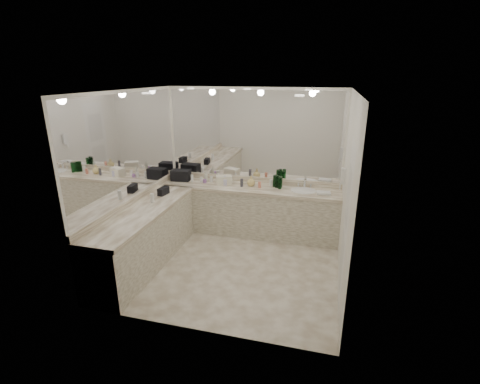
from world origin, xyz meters
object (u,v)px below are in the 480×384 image
(cream_cosmetic_case, at_px, (224,180))
(soap_bottle_b, at_px, (225,180))
(hand_towel, at_px, (324,193))
(soap_bottle_c, at_px, (251,181))
(wall_phone, at_px, (343,176))
(sink, at_px, (303,191))
(black_toiletry_bag, at_px, (181,175))
(soap_bottle_a, at_px, (206,176))

(cream_cosmetic_case, height_order, soap_bottle_b, soap_bottle_b)
(soap_bottle_b, bearing_deg, hand_towel, -2.05)
(hand_towel, bearing_deg, cream_cosmetic_case, 176.41)
(soap_bottle_b, distance_m, soap_bottle_c, 0.47)
(soap_bottle_b, bearing_deg, wall_phone, -13.24)
(sink, relative_size, hand_towel, 1.95)
(cream_cosmetic_case, bearing_deg, black_toiletry_bag, 156.82)
(sink, distance_m, soap_bottle_c, 0.94)
(soap_bottle_b, bearing_deg, sink, 1.13)
(black_toiletry_bag, bearing_deg, soap_bottle_c, -0.14)
(sink, bearing_deg, black_toiletry_bag, 178.90)
(black_toiletry_bag, bearing_deg, wall_phone, -10.63)
(soap_bottle_a, bearing_deg, sink, -3.06)
(black_toiletry_bag, xyz_separation_m, soap_bottle_b, (0.89, -0.07, -0.01))
(soap_bottle_c, bearing_deg, soap_bottle_a, 176.32)
(hand_towel, xyz_separation_m, soap_bottle_b, (-1.74, 0.06, 0.07))
(sink, xyz_separation_m, soap_bottle_a, (-1.82, 0.10, 0.11))
(wall_phone, xyz_separation_m, soap_bottle_a, (-2.42, 0.60, -0.35))
(cream_cosmetic_case, height_order, soap_bottle_c, soap_bottle_c)
(cream_cosmetic_case, distance_m, soap_bottle_b, 0.06)
(soap_bottle_a, height_order, soap_bottle_b, soap_bottle_a)
(cream_cosmetic_case, bearing_deg, sink, -22.54)
(black_toiletry_bag, relative_size, hand_towel, 1.54)
(wall_phone, xyz_separation_m, soap_bottle_c, (-1.54, 0.54, -0.36))
(wall_phone, bearing_deg, soap_bottle_a, 166.14)
(black_toiletry_bag, relative_size, soap_bottle_c, 1.85)
(soap_bottle_b, xyz_separation_m, soap_bottle_c, (0.46, 0.07, 0.01))
(soap_bottle_b, height_order, soap_bottle_c, soap_bottle_c)
(black_toiletry_bag, xyz_separation_m, soap_bottle_c, (1.36, -0.00, -0.01))
(sink, height_order, soap_bottle_c, soap_bottle_c)
(hand_towel, bearing_deg, sink, 165.16)
(sink, height_order, black_toiletry_bag, black_toiletry_bag)
(black_toiletry_bag, xyz_separation_m, cream_cosmetic_case, (0.85, -0.02, -0.02))
(cream_cosmetic_case, xyz_separation_m, hand_towel, (1.78, -0.11, -0.06))
(cream_cosmetic_case, relative_size, soap_bottle_c, 1.49)
(cream_cosmetic_case, bearing_deg, soap_bottle_c, -19.50)
(wall_phone, bearing_deg, soap_bottle_c, 160.69)
(sink, height_order, hand_towel, hand_towel)
(wall_phone, distance_m, black_toiletry_bag, 2.97)
(black_toiletry_bag, distance_m, soap_bottle_c, 1.36)
(sink, bearing_deg, soap_bottle_c, 177.51)
(black_toiletry_bag, height_order, soap_bottle_c, black_toiletry_bag)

